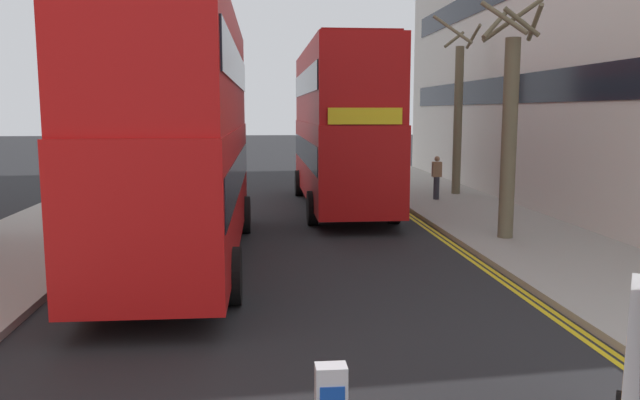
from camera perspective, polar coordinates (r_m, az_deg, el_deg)
name	(u,v)px	position (r m, az deg, el deg)	size (l,w,h in m)	color
sidewalk_right	(519,234)	(18.23, 17.55, -2.94)	(4.00, 80.00, 0.14)	#9E9991
sidewalk_left	(29,243)	(17.80, -24.79, -3.58)	(4.00, 80.00, 0.14)	#9E9991
kerb_line_outer	(469,254)	(15.67, 13.30, -4.79)	(0.10, 56.00, 0.01)	yellow
kerb_line_inner	(462,254)	(15.62, 12.75, -4.81)	(0.10, 56.00, 0.01)	yellow
double_decker_bus_away	(182,129)	(14.47, -12.37, 6.29)	(2.88, 10.83, 5.64)	red
double_decker_bus_oncoming	(340,122)	(22.30, 1.81, 7.02)	(2.82, 10.82, 5.64)	#B20F0F
pedestrian_far	(437,177)	(23.97, 10.49, 2.07)	(0.34, 0.22, 1.62)	#2D2D38
street_tree_near	(458,114)	(25.67, 12.35, 7.61)	(1.84, 1.82, 6.93)	#6B6047
street_tree_mid	(509,126)	(16.98, 16.74, 6.39)	(1.89, 1.91, 6.20)	#6B6047
townhouse_terrace_right	(635,55)	(27.01, 26.57, 11.67)	(10.08, 28.00, 11.04)	silver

